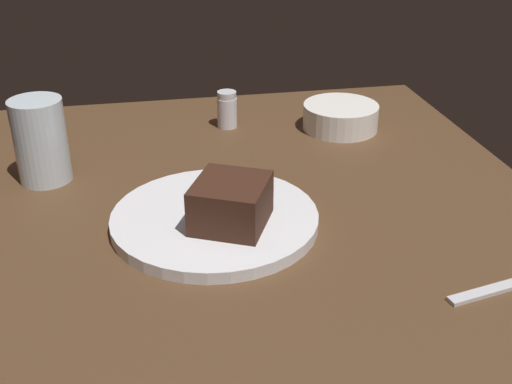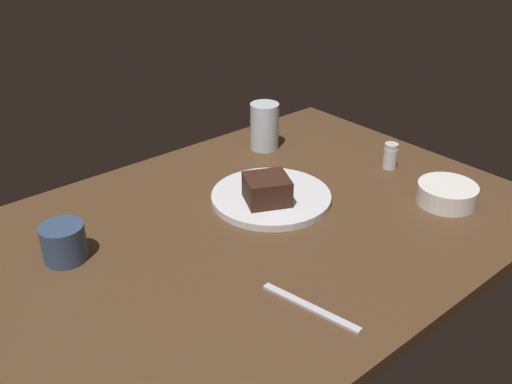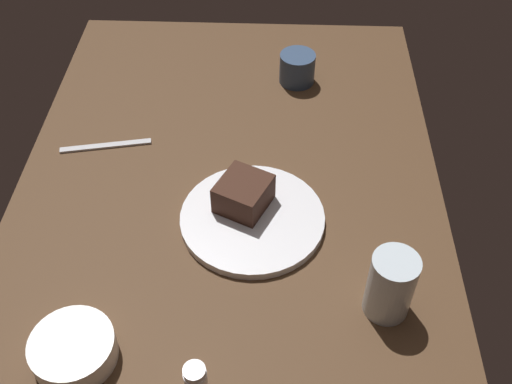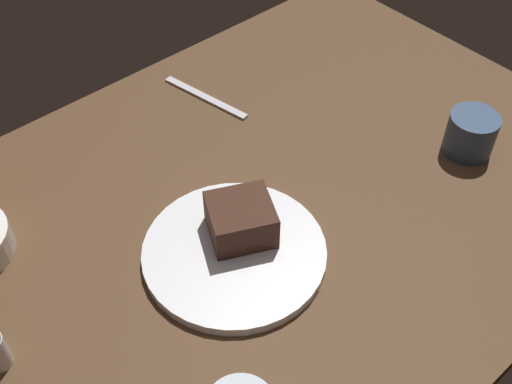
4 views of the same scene
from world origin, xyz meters
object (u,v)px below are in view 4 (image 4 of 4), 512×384
(dessert_plate, at_px, (234,253))
(coffee_cup, at_px, (471,134))
(chocolate_cake_slice, at_px, (241,220))
(butter_knife, at_px, (205,98))

(dessert_plate, relative_size, coffee_cup, 3.26)
(dessert_plate, distance_m, coffee_cup, 0.46)
(chocolate_cake_slice, xyz_separation_m, butter_knife, (0.17, 0.30, -0.04))
(dessert_plate, height_order, chocolate_cake_slice, chocolate_cake_slice)
(coffee_cup, height_order, butter_knife, coffee_cup)
(dessert_plate, relative_size, butter_knife, 1.42)
(coffee_cup, bearing_deg, butter_knife, 121.73)
(chocolate_cake_slice, bearing_deg, coffee_cup, -13.84)
(coffee_cup, distance_m, butter_knife, 0.48)
(dessert_plate, xyz_separation_m, butter_knife, (0.20, 0.32, -0.01))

